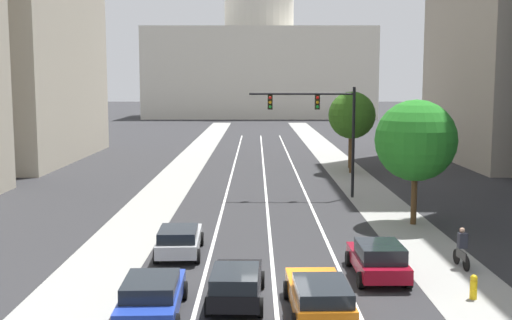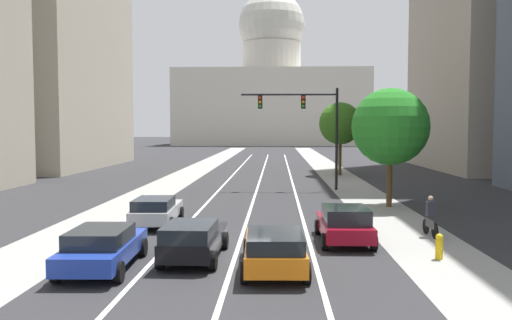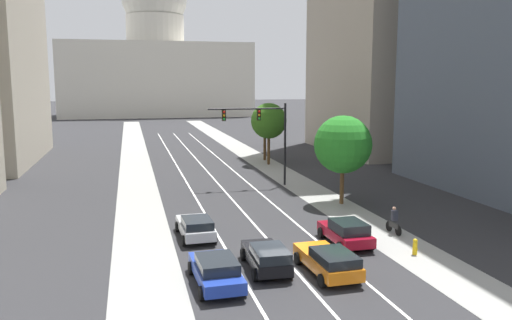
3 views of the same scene
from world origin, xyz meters
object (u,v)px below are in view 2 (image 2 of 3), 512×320
(car_crimson, at_px, (344,224))
(street_tree_mid_right, at_px, (340,129))
(traffic_signal_mast, at_px, (308,117))
(fire_hydrant, at_px, (439,246))
(car_blue, at_px, (103,247))
(capitol_building, at_px, (271,90))
(car_black, at_px, (194,239))
(car_orange, at_px, (274,248))
(street_tree_far_right, at_px, (390,127))
(cyclist, at_px, (431,216))
(car_silver, at_px, (156,210))
(street_tree_near_right, at_px, (340,124))

(car_crimson, distance_m, street_tree_mid_right, 33.17)
(traffic_signal_mast, relative_size, fire_hydrant, 8.17)
(traffic_signal_mast, height_order, street_tree_mid_right, traffic_signal_mast)
(car_blue, bearing_deg, fire_hydrant, -83.46)
(capitol_building, height_order, street_tree_mid_right, capitol_building)
(car_black, relative_size, street_tree_mid_right, 0.74)
(car_orange, bearing_deg, car_black, 63.56)
(street_tree_far_right, bearing_deg, car_crimson, -111.57)
(cyclist, bearing_deg, street_tree_mid_right, -4.18)
(car_black, xyz_separation_m, street_tree_far_right, (9.33, 12.57, 3.86))
(traffic_signal_mast, bearing_deg, street_tree_mid_right, 74.63)
(capitol_building, bearing_deg, street_tree_mid_right, -84.83)
(car_orange, relative_size, traffic_signal_mast, 0.64)
(car_silver, distance_m, car_orange, 9.34)
(fire_hydrant, xyz_separation_m, street_tree_far_right, (0.85, 12.13, 4.15))
(capitol_building, distance_m, car_blue, 124.92)
(fire_hydrant, distance_m, cyclist, 3.97)
(capitol_building, relative_size, street_tree_mid_right, 8.42)
(street_tree_near_right, bearing_deg, cyclist, -89.15)
(car_crimson, bearing_deg, car_silver, 67.62)
(car_blue, bearing_deg, street_tree_near_right, -20.96)
(street_tree_mid_right, bearing_deg, car_orange, -99.95)
(street_tree_mid_right, bearing_deg, street_tree_far_right, -89.84)
(car_crimson, xyz_separation_m, cyclist, (3.76, 1.34, 0.08))
(cyclist, relative_size, street_tree_near_right, 0.25)
(car_crimson, height_order, street_tree_mid_right, street_tree_mid_right)
(car_silver, distance_m, street_tree_far_right, 14.17)
(street_tree_mid_right, bearing_deg, car_crimson, -96.49)
(car_silver, height_order, street_tree_far_right, street_tree_far_right)
(capitol_building, distance_m, car_silver, 117.48)
(car_blue, height_order, street_tree_near_right, street_tree_near_right)
(car_orange, height_order, street_tree_far_right, street_tree_far_right)
(car_silver, bearing_deg, capitol_building, -4.04)
(capitol_building, height_order, car_silver, capitol_building)
(capitol_building, distance_m, street_tree_mid_right, 88.07)
(car_blue, bearing_deg, car_silver, -1.97)
(street_tree_mid_right, relative_size, street_tree_near_right, 0.85)
(car_black, bearing_deg, car_silver, 25.22)
(car_orange, bearing_deg, capitol_building, -1.31)
(car_silver, xyz_separation_m, street_tree_far_right, (12.08, 6.30, 3.88))
(car_black, height_order, traffic_signal_mast, traffic_signal_mast)
(street_tree_near_right, bearing_deg, car_crimson, -96.46)
(traffic_signal_mast, xyz_separation_m, cyclist, (4.17, -16.39, -4.46))
(car_blue, bearing_deg, street_tree_mid_right, -19.95)
(street_tree_near_right, bearing_deg, traffic_signal_mast, -107.61)
(car_orange, bearing_deg, fire_hydrant, -75.30)
(car_black, height_order, car_silver, car_black)
(car_black, xyz_separation_m, car_silver, (-2.75, 6.27, -0.02))
(cyclist, distance_m, street_tree_far_right, 9.07)
(street_tree_far_right, height_order, street_tree_near_right, street_tree_near_right)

